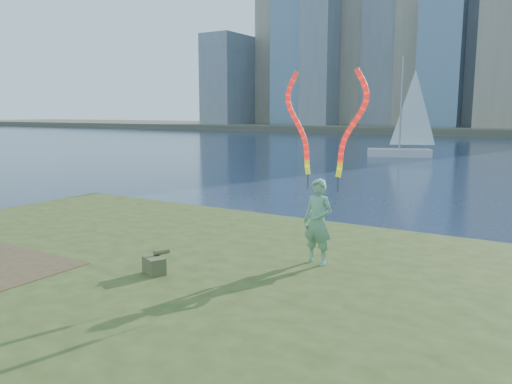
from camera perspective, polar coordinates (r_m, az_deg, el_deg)
The scene contains 5 objects.
ground at distance 11.44m, azimuth -9.64°, elevation -10.23°, with size 320.00×320.00×0.00m, color #1A2741.
grassy_knoll at distance 9.83m, azimuth -18.70°, elevation -11.77°, with size 20.00×18.00×0.80m.
woman_with_ribbons at distance 9.74m, azimuth 7.26°, elevation -0.18°, with size 2.06×0.49×4.07m.
canvas_bag at distance 9.51m, azimuth -11.51°, elevation -8.12°, with size 0.52×0.59×0.42m.
sailboat at distance 44.36m, azimuth 16.46°, elevation 5.73°, with size 5.45×3.50×8.38m.
Camera 1 is at (7.17, -8.08, 3.76)m, focal length 35.00 mm.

